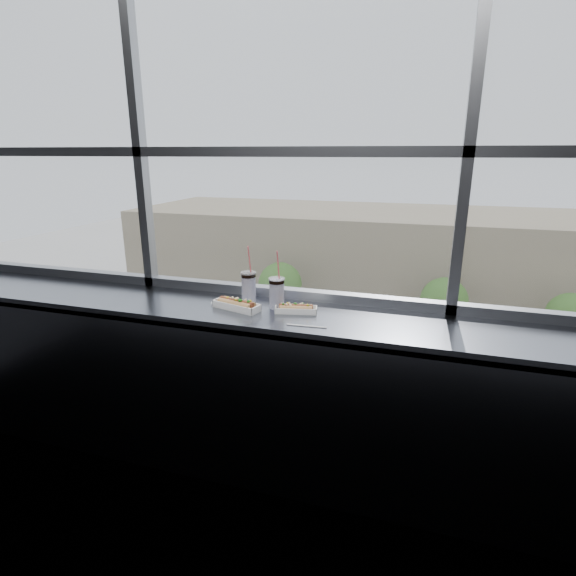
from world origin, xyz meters
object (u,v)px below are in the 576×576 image
(car_far_b, at_px, (456,356))
(pedestrian_c, at_px, (479,330))
(hotdog_tray_left, at_px, (237,304))
(car_near_b, at_px, (229,395))
(soda_cup_right, at_px, (277,291))
(pedestrian_a, at_px, (348,320))
(car_near_a, at_px, (133,377))
(car_near_c, at_px, (415,427))
(car_far_a, at_px, (252,334))
(pedestrian_d, at_px, (548,343))
(wrapper, at_px, (217,303))
(tree_left, at_px, (280,284))
(loose_straw, at_px, (307,326))
(tree_center, at_px, (444,301))
(hotdog_tray_right, at_px, (296,309))
(pedestrian_b, at_px, (416,337))
(tree_right, at_px, (570,316))

(car_far_b, bearing_deg, pedestrian_c, -19.57)
(hotdog_tray_left, xyz_separation_m, car_near_b, (-7.85, 16.31, -11.05))
(soda_cup_right, xyz_separation_m, pedestrian_a, (-4.05, 28.26, -11.03))
(car_near_a, distance_m, car_far_b, 18.81)
(hotdog_tray_left, distance_m, soda_cup_right, 0.25)
(car_near_c, distance_m, pedestrian_a, 13.11)
(car_near_c, bearing_deg, car_far_b, -19.48)
(soda_cup_right, height_order, car_far_a, soda_cup_right)
(hotdog_tray_left, bearing_deg, car_near_c, 100.81)
(car_far_b, height_order, pedestrian_d, car_far_b)
(wrapper, distance_m, tree_left, 30.85)
(loose_straw, relative_size, tree_center, 0.04)
(car_near_c, height_order, tree_left, tree_left)
(hotdog_tray_right, relative_size, soda_cup_right, 0.72)
(tree_center, bearing_deg, soda_cup_right, -94.92)
(pedestrian_b, distance_m, pedestrian_a, 5.04)
(hotdog_tray_right, xyz_separation_m, car_far_b, (3.08, 24.26, -10.92))
(loose_straw, relative_size, wrapper, 2.37)
(pedestrian_b, relative_size, pedestrian_a, 0.85)
(pedestrian_d, bearing_deg, pedestrian_a, 0.56)
(hotdog_tray_left, height_order, pedestrian_a, hotdog_tray_left)
(tree_center, bearing_deg, pedestrian_b, -143.54)
(pedestrian_d, bearing_deg, car_near_a, 27.95)
(car_far_a, height_order, car_near_c, same)
(loose_straw, distance_m, pedestrian_b, 29.46)
(pedestrian_c, relative_size, pedestrian_d, 1.06)
(pedestrian_c, distance_m, tree_center, 3.61)
(car_far_a, bearing_deg, car_far_b, -85.44)
(car_far_b, distance_m, pedestrian_b, 3.70)
(loose_straw, xyz_separation_m, car_near_a, (-14.06, 16.46, -10.90))
(wrapper, height_order, tree_center, wrapper)
(car_near_a, bearing_deg, pedestrian_c, -49.53)
(car_near_c, bearing_deg, pedestrian_a, 18.42)
(wrapper, bearing_deg, car_near_c, 84.74)
(hotdog_tray_left, xyz_separation_m, loose_straw, (0.47, -0.15, -0.03))
(soda_cup_right, xyz_separation_m, car_near_a, (-13.81, 16.22, -11.00))
(hotdog_tray_left, height_order, soda_cup_right, soda_cup_right)
(wrapper, height_order, pedestrian_a, wrapper)
(wrapper, height_order, pedestrian_d, wrapper)
(loose_straw, height_order, tree_right, loose_straw)
(car_far_a, distance_m, tree_left, 4.78)
(car_near_a, height_order, pedestrian_c, car_near_a)
(car_near_c, relative_size, tree_right, 1.22)
(pedestrian_b, relative_size, tree_right, 0.42)
(tree_right, bearing_deg, car_far_b, -149.57)
(tree_right, bearing_deg, car_near_a, -153.28)
(hotdog_tray_right, relative_size, tree_center, 0.05)
(tree_left, bearing_deg, pedestrian_c, 4.60)
(car_near_c, distance_m, tree_right, 15.09)
(hotdog_tray_left, relative_size, car_far_a, 0.06)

